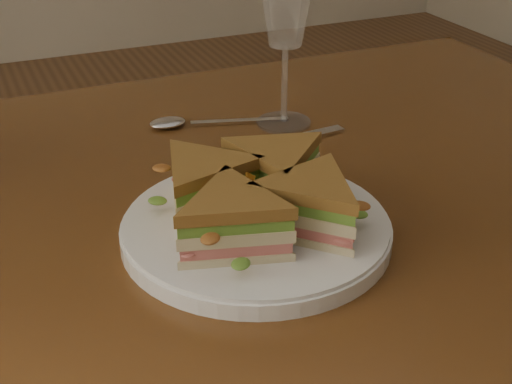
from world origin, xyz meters
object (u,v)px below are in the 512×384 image
knife (264,146)px  plate (256,230)px  table (224,274)px  sandwich_wedges (256,197)px  wine_glass (286,5)px  spoon (185,123)px

knife → plate: bearing=-121.1°
table → knife: 0.17m
sandwich_wedges → wine_glass: (0.15, 0.24, 0.11)m
sandwich_wedges → plate: bearing=180.0°
knife → wine_glass: 0.17m
knife → table: bearing=-138.6°
plate → spoon: 0.29m
wine_glass → knife: bearing=-133.1°
plate → table: bearing=91.3°
spoon → knife: (0.07, -0.10, -0.00)m
wine_glass → sandwich_wedges: bearing=-121.0°
sandwich_wedges → table: bearing=91.3°
table → sandwich_wedges: sandwich_wedges is taller
spoon → sandwich_wedges: bearing=-78.2°
table → plate: plate is taller
table → knife: (0.09, 0.10, 0.10)m
knife → spoon: bearing=117.7°
spoon → wine_glass: bearing=-3.6°
plate → wine_glass: (0.15, 0.24, 0.15)m
plate → knife: plate is taller
spoon → wine_glass: wine_glass is taller
plate → knife: 0.21m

